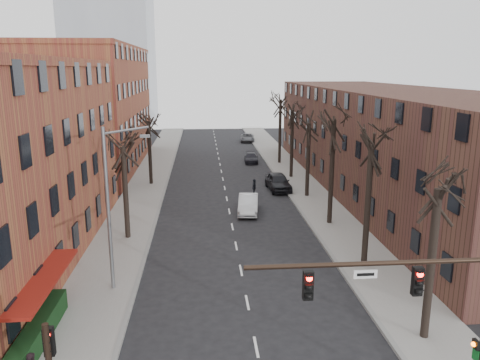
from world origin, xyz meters
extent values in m
cube|color=gray|center=(-8.00, 35.00, 0.07)|extent=(4.00, 90.00, 0.15)
cube|color=gray|center=(8.00, 35.00, 0.07)|extent=(4.00, 90.00, 0.15)
cube|color=brown|center=(-16.00, 44.00, 7.00)|extent=(12.00, 28.00, 14.00)
cube|color=#4A2E22|center=(16.00, 30.00, 5.00)|extent=(12.00, 50.00, 10.00)
cube|color=maroon|center=(-9.40, 6.00, 0.00)|extent=(1.20, 7.00, 0.15)
cube|color=black|center=(-9.50, 5.00, 0.65)|extent=(0.80, 6.00, 1.00)
cylinder|color=black|center=(3.00, -1.00, 6.00)|extent=(8.00, 0.16, 0.16)
cube|color=black|center=(4.50, -1.00, 5.35)|extent=(0.32, 0.22, 0.95)
cube|color=black|center=(1.00, -1.00, 5.35)|extent=(0.32, 0.22, 0.95)
cube|color=silver|center=(2.80, -1.00, 5.65)|extent=(0.75, 0.04, 0.28)
cube|color=black|center=(6.72, -1.00, 3.00)|extent=(0.12, 0.30, 0.30)
cube|color=black|center=(-7.00, -0.82, 3.70)|extent=(0.32, 0.22, 0.95)
cylinder|color=slate|center=(-7.20, 10.00, 4.50)|extent=(0.20, 0.20, 9.00)
cylinder|color=slate|center=(-6.10, 10.00, 8.80)|extent=(2.39, 0.12, 0.46)
cube|color=slate|center=(-5.10, 10.00, 8.50)|extent=(0.50, 0.22, 0.14)
imported|color=silver|center=(1.58, 23.52, 0.75)|extent=(2.15, 4.73, 1.51)
imported|color=black|center=(5.30, 30.81, 0.85)|extent=(2.36, 5.14, 1.71)
imported|color=black|center=(4.08, 45.07, 0.61)|extent=(2.00, 4.30, 1.22)
imported|color=#5A5C61|center=(5.30, 62.65, 0.66)|extent=(2.59, 4.94, 1.33)
imported|color=black|center=(2.67, 28.79, 0.82)|extent=(0.58, 1.02, 1.64)
camera|label=1|loc=(-2.18, -14.07, 11.88)|focal=35.00mm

